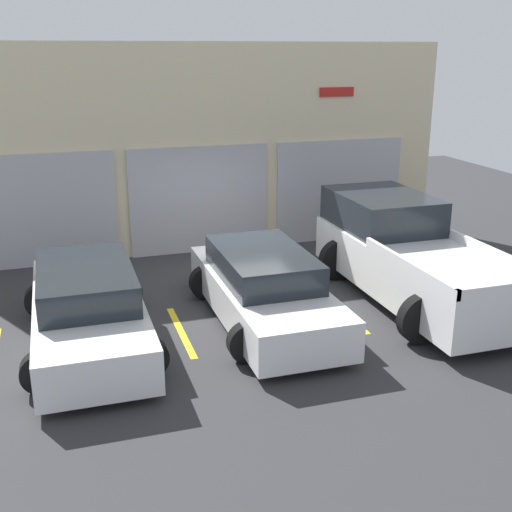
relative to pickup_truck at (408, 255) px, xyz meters
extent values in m
plane|color=#2D2D30|center=(-3.09, 1.24, -0.87)|extent=(28.00, 28.00, 0.00)
cube|color=beige|center=(-3.09, 4.54, 1.59)|extent=(12.20, 0.60, 4.92)
cube|color=#ADADB2|center=(-6.90, 4.20, 0.41)|extent=(3.37, 0.08, 2.57)
cube|color=#ADADB2|center=(-3.24, 4.20, 0.41)|extent=(3.37, 0.08, 2.57)
cube|color=#ADADB2|center=(0.42, 4.20, 0.41)|extent=(3.37, 0.08, 2.57)
cube|color=#B21E19|center=(0.26, 4.21, 2.87)|extent=(0.90, 0.03, 0.22)
cube|color=white|center=(0.00, -0.33, -0.18)|extent=(1.92, 5.36, 0.91)
cube|color=#1E2328|center=(0.00, 1.15, 0.63)|extent=(1.76, 2.41, 0.71)
cube|color=white|center=(-0.92, -1.53, 0.37)|extent=(0.08, 2.95, 0.18)
cube|color=white|center=(0.92, -1.53, 0.37)|extent=(0.08, 2.95, 0.18)
cube|color=white|center=(0.00, -2.97, 0.37)|extent=(1.92, 0.08, 0.18)
cylinder|color=black|center=(-0.85, 1.34, -0.44)|extent=(0.88, 0.22, 0.88)
cylinder|color=black|center=(0.85, 1.34, -0.44)|extent=(0.88, 0.22, 0.88)
cylinder|color=black|center=(-0.85, -1.99, -0.44)|extent=(0.88, 0.22, 0.88)
cylinder|color=black|center=(0.85, -1.99, -0.44)|extent=(0.88, 0.22, 0.88)
cube|color=white|center=(-3.09, -0.33, -0.39)|extent=(1.71, 4.61, 0.67)
cube|color=#1E2328|center=(-3.09, -0.21, 0.20)|extent=(1.50, 2.54, 0.50)
cylinder|color=black|center=(-3.84, 1.10, -0.54)|extent=(0.67, 0.22, 0.67)
cylinder|color=black|center=(-2.35, 1.10, -0.54)|extent=(0.67, 0.22, 0.67)
cylinder|color=black|center=(-3.84, -1.76, -0.54)|extent=(0.67, 0.22, 0.67)
cylinder|color=black|center=(-2.35, -1.76, -0.54)|extent=(0.67, 0.22, 0.67)
cube|color=white|center=(-6.19, -0.33, -0.39)|extent=(1.74, 4.67, 0.69)
cube|color=#1E2328|center=(-6.19, -0.21, 0.21)|extent=(1.53, 2.57, 0.51)
cylinder|color=black|center=(-6.95, 1.12, -0.55)|extent=(0.64, 0.22, 0.64)
cylinder|color=black|center=(-5.43, 1.12, -0.55)|extent=(0.64, 0.22, 0.64)
cylinder|color=black|center=(-6.95, -1.78, -0.55)|extent=(0.64, 0.22, 0.64)
cylinder|color=black|center=(-5.43, -1.78, -0.55)|extent=(0.64, 0.22, 0.64)
cube|color=gold|center=(-4.64, -0.33, -0.87)|extent=(0.12, 2.20, 0.01)
cube|color=gold|center=(-1.55, -0.33, -0.87)|extent=(0.12, 2.20, 0.01)
cube|color=gold|center=(1.55, -0.33, -0.87)|extent=(0.12, 2.20, 0.01)
camera|label=1|loc=(-6.51, -10.59, 3.89)|focal=45.00mm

